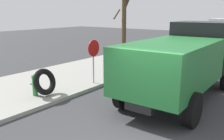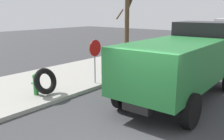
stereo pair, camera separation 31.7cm
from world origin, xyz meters
The scene contains 5 objects.
fire_hydrant centered at (0.90, 5.12, 0.62)m, with size 0.23×0.52×0.88m.
loose_tire centered at (1.17, 4.84, 0.71)m, with size 1.09×1.09×0.23m, color black.
stop_sign centered at (3.68, 4.40, 1.57)m, with size 0.76×0.08×2.05m.
dump_truck_green centered at (4.73, 0.48, 1.61)m, with size 7.04×2.90×3.00m.
bare_tree centered at (7.07, 5.01, 2.84)m, with size 1.14×1.15×5.45m.
Camera 2 is at (-4.67, -3.35, 3.45)m, focal length 39.75 mm.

